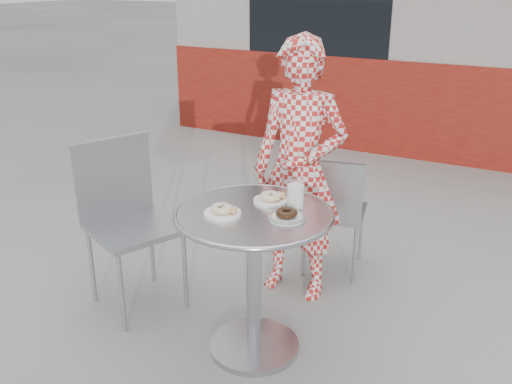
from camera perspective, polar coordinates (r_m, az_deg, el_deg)
The scene contains 10 objects.
ground at distance 3.11m, azimuth 0.20°, elevation -14.98°, with size 60.00×60.00×0.00m, color #A3A19B.
storefront at distance 7.88m, azimuth 20.36°, elevation 17.38°, with size 6.02×4.55×3.00m.
bistro_table at distance 2.78m, azimuth -0.19°, elevation -5.57°, with size 0.77×0.77×0.78m.
chair_far at distance 3.74m, azimuth 7.72°, elevation -4.26°, with size 0.44×0.45×0.79m.
chair_left at distance 3.38m, azimuth -11.92°, elevation -6.45°, with size 0.61×0.61×0.97m.
seated_person at distance 3.28m, azimuth 4.35°, elevation 2.10°, with size 0.56×0.37×1.54m, color #B11D1B.
plate_far at distance 2.81m, azimuth 1.56°, elevation -0.61°, with size 0.17×0.17×0.05m.
plate_near at distance 2.67m, azimuth -3.32°, elevation -1.88°, with size 0.18×0.18×0.05m.
plate_checker at distance 2.63m, azimuth 3.08°, elevation -2.38°, with size 0.17×0.17×0.05m.
milk_cup at distance 2.74m, azimuth 3.98°, elevation -0.27°, with size 0.09×0.09×0.14m.
Camera 1 is at (1.17, -2.23, 1.84)m, focal length 40.00 mm.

